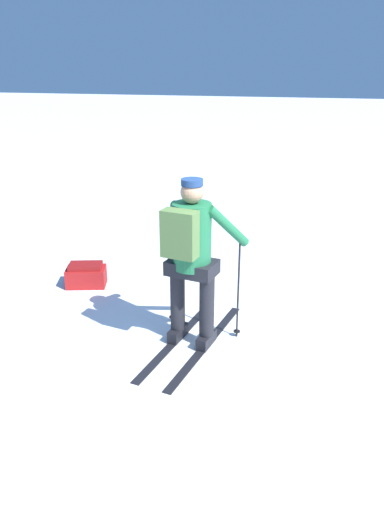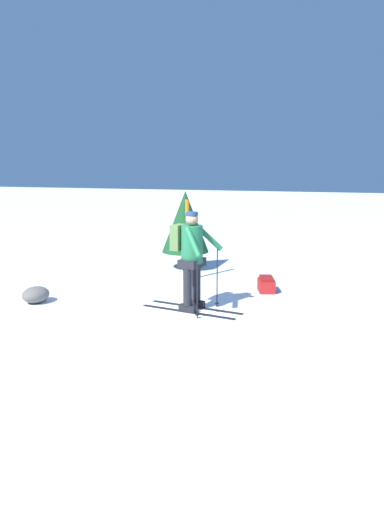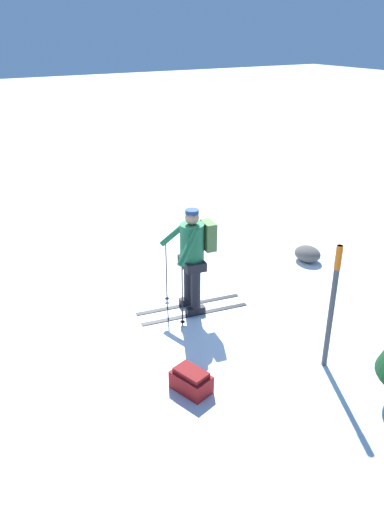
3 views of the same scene
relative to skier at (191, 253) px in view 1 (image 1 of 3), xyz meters
name	(u,v)px [view 1 (image 1 of 3)]	position (x,y,z in m)	size (l,w,h in m)	color
ground_plane	(260,377)	(-0.77, 0.41, -1.00)	(80.00, 80.00, 0.00)	white
skier	(191,253)	(0.00, 0.00, 0.00)	(0.93, 1.82, 1.71)	black
dropped_backpack	(86,275)	(1.69, -1.02, -0.85)	(0.56, 0.44, 0.30)	maroon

